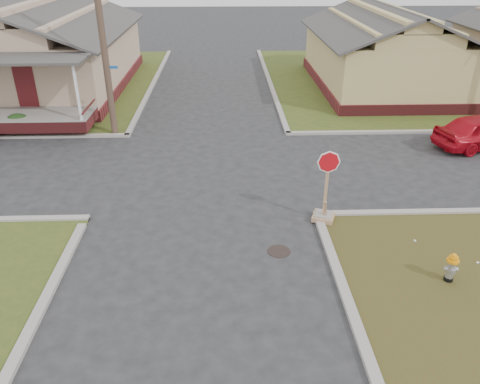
{
  "coord_description": "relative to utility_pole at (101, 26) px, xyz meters",
  "views": [
    {
      "loc": [
        0.74,
        -11.19,
        7.5
      ],
      "look_at": [
        1.17,
        1.0,
        1.1
      ],
      "focal_mm": 35.0,
      "sensor_mm": 36.0,
      "label": 1
    }
  ],
  "objects": [
    {
      "name": "verge_far_left",
      "position": [
        -8.8,
        9.1,
        -4.64
      ],
      "size": [
        19.0,
        19.0,
        0.05
      ],
      "primitive_type": "cube",
      "color": "#3B4E1C",
      "rests_on": "ground"
    },
    {
      "name": "manhole",
      "position": [
        6.4,
        -9.4,
        -4.66
      ],
      "size": [
        0.64,
        0.64,
        0.01
      ],
      "primitive_type": "cylinder",
      "color": "black",
      "rests_on": "ground"
    },
    {
      "name": "corner_house",
      "position": [
        -5.8,
        7.78,
        -2.38
      ],
      "size": [
        10.1,
        15.5,
        5.3
      ],
      "color": "maroon",
      "rests_on": "ground"
    },
    {
      "name": "stop_sign",
      "position": [
        7.95,
        -7.79,
        -4.12
      ],
      "size": [
        0.65,
        0.63,
        2.28
      ],
      "rotation": [
        0.0,
        0.0,
        -0.36
      ],
      "color": "tan",
      "rests_on": "ground"
    },
    {
      "name": "side_house_yellow",
      "position": [
        14.2,
        7.6,
        -2.47
      ],
      "size": [
        7.6,
        11.6,
        4.7
      ],
      "color": "maroon",
      "rests_on": "ground"
    },
    {
      "name": "curbs",
      "position": [
        4.2,
        -3.9,
        -4.66
      ],
      "size": [
        80.0,
        40.0,
        0.12
      ],
      "primitive_type": null,
      "color": "#A59D95",
      "rests_on": "ground"
    },
    {
      "name": "hedge_right",
      "position": [
        -4.25,
        0.11,
        -4.12
      ],
      "size": [
        1.29,
        1.05,
        0.98
      ],
      "primitive_type": "ellipsoid",
      "color": "#1B3C16",
      "rests_on": "verge_far_left"
    },
    {
      "name": "ground",
      "position": [
        4.2,
        -8.9,
        -4.66
      ],
      "size": [
        120.0,
        120.0,
        0.0
      ],
      "primitive_type": "plane",
      "color": "#262628",
      "rests_on": "ground"
    },
    {
      "name": "fire_hydrant",
      "position": [
        10.52,
        -10.87,
        -4.17
      ],
      "size": [
        0.3,
        0.3,
        0.81
      ],
      "rotation": [
        0.0,
        0.0,
        -0.17
      ],
      "color": "black",
      "rests_on": "ground"
    },
    {
      "name": "utility_pole",
      "position": [
        0.0,
        0.0,
        0.0
      ],
      "size": [
        1.8,
        0.28,
        9.0
      ],
      "color": "#443027",
      "rests_on": "ground"
    }
  ]
}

